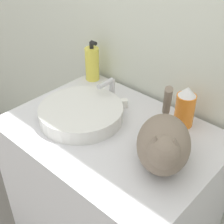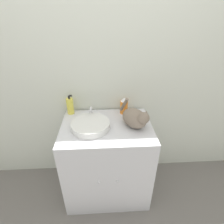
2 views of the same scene
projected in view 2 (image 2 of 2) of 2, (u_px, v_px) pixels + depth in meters
name	position (u px, v px, depth m)	size (l,w,h in m)	color
ground_plane	(109.00, 213.00, 1.73)	(8.00, 8.00, 0.00)	slate
wall_back	(105.00, 70.00, 1.66)	(6.00, 0.05, 2.50)	silver
vanity_cabinet	(107.00, 160.00, 1.78)	(0.82, 0.61, 0.85)	silver
sink_basin	(90.00, 125.00, 1.52)	(0.34, 0.34, 0.06)	silver
faucet	(91.00, 113.00, 1.66)	(0.17, 0.10, 0.12)	silver
cat	(135.00, 118.00, 1.51)	(0.28, 0.34, 0.23)	#7A6B5B
soap_bottle	(70.00, 106.00, 1.72)	(0.07, 0.07, 0.20)	#EADB4C
spray_bottle	(124.00, 106.00, 1.72)	(0.08, 0.08, 0.17)	orange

